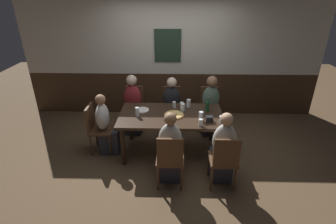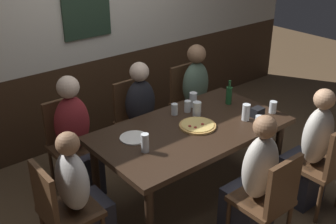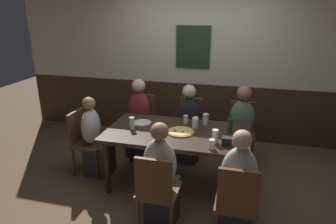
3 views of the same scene
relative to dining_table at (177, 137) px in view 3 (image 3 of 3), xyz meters
name	(u,v)px [view 3 (image 3 of 3)]	position (x,y,z in m)	size (l,w,h in m)	color
ground_plane	(176,183)	(0.00, 0.00, -0.66)	(12.00, 12.00, 0.00)	brown
wall_back	(199,63)	(0.00, 1.65, 0.64)	(6.40, 0.13, 2.60)	#3D2819
dining_table	(177,137)	(0.00, 0.00, 0.00)	(1.75, 0.96, 0.74)	black
chair_head_west	(84,139)	(-1.29, 0.00, -0.17)	(0.40, 0.40, 0.88)	#513521
chair_mid_far	(190,124)	(0.00, 0.90, -0.17)	(0.40, 0.40, 0.88)	#513521
chair_right_near	(237,201)	(0.77, -0.90, -0.17)	(0.40, 0.40, 0.88)	#513521
chair_right_far	(241,128)	(0.77, 0.90, -0.17)	(0.40, 0.40, 0.88)	#513521
chair_mid_near	(157,189)	(0.00, -0.90, -0.17)	(0.40, 0.40, 0.88)	#513521
chair_left_far	(142,119)	(-0.77, 0.90, -0.17)	(0.40, 0.40, 0.88)	#513521
person_head_west	(96,143)	(-1.13, 0.00, -0.21)	(0.37, 0.34, 1.09)	#2D2D38
person_mid_far	(188,129)	(0.00, 0.73, -0.18)	(0.34, 0.37, 1.14)	#2D2D38
person_right_near	(237,192)	(0.77, -0.73, -0.18)	(0.34, 0.37, 1.16)	#2D2D38
person_right_far	(241,132)	(0.77, 0.73, -0.16)	(0.34, 0.37, 1.17)	#2D2D38
person_mid_near	(161,181)	(0.00, -0.73, -0.18)	(0.34, 0.37, 1.15)	#2D2D38
person_left_far	(139,123)	(-0.77, 0.73, -0.16)	(0.34, 0.37, 1.18)	#2D2D38
pizza	(181,132)	(0.05, -0.03, 0.09)	(0.33, 0.33, 0.03)	tan
highball_clear	(195,124)	(0.20, 0.15, 0.14)	(0.08, 0.08, 0.14)	silver
pint_glass_stout	(132,124)	(-0.56, -0.07, 0.15)	(0.06, 0.06, 0.16)	silver
beer_glass_half	(206,120)	(0.31, 0.32, 0.14)	(0.07, 0.07, 0.14)	silver
pint_glass_pale	(196,122)	(0.19, 0.26, 0.12)	(0.06, 0.06, 0.11)	silver
tumbler_short	(212,145)	(0.47, -0.37, 0.13)	(0.06, 0.06, 0.11)	silver
tumbler_water	(244,144)	(0.80, -0.27, 0.13)	(0.07, 0.07, 0.11)	silver
pint_glass_amber	(215,137)	(0.48, -0.20, 0.15)	(0.07, 0.07, 0.16)	silver
beer_glass_tall	(186,120)	(0.05, 0.29, 0.13)	(0.06, 0.06, 0.11)	silver
beer_bottle_green	(230,125)	(0.63, 0.14, 0.17)	(0.06, 0.06, 0.25)	#194723
plate_white_large	(142,123)	(-0.51, 0.16, 0.08)	(0.24, 0.24, 0.01)	white
condiment_caddy	(227,141)	(0.62, -0.23, 0.12)	(0.11, 0.09, 0.09)	black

